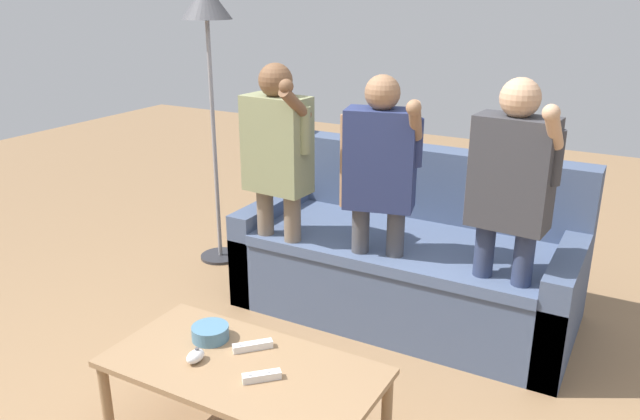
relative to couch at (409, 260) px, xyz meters
name	(u,v)px	position (x,y,z in m)	size (l,w,h in m)	color
couch	(409,260)	(0.00, 0.00, 0.00)	(1.89, 0.91, 0.91)	#475675
coffee_table	(243,376)	(-0.11, -1.51, 0.07)	(1.09, 0.55, 0.43)	#997551
snack_bowl	(210,333)	(-0.34, -1.41, 0.15)	(0.16, 0.16, 0.06)	teal
game_remote_nunchuk	(195,356)	(-0.29, -1.58, 0.14)	(0.06, 0.09, 0.05)	white
floor_lamp	(207,26)	(-1.43, 0.04, 1.28)	(0.32, 0.32, 1.85)	#2D2D33
player_left	(277,164)	(-0.63, -0.43, 0.61)	(0.43, 0.32, 1.45)	#756656
player_center	(380,179)	(-0.04, -0.37, 0.59)	(0.45, 0.31, 1.42)	#47474C
player_right	(510,195)	(0.61, -0.38, 0.61)	(0.43, 0.34, 1.45)	#2D3856
game_remote_wand_near	(253,346)	(-0.14, -1.39, 0.14)	(0.14, 0.14, 0.03)	white
game_remote_wand_far	(262,376)	(0.01, -1.55, 0.14)	(0.13, 0.13, 0.03)	white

